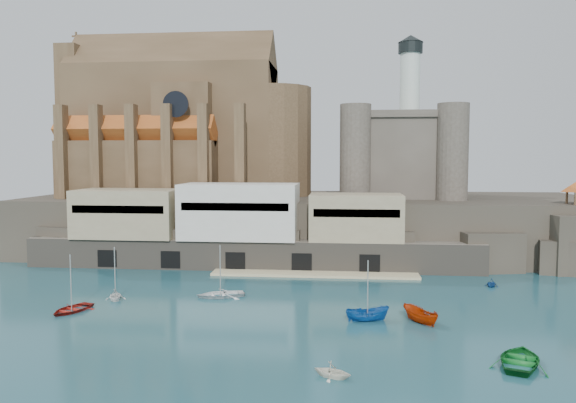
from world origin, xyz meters
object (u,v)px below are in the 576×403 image
Objects in this scene: boat_0 at (72,311)px; boat_1 at (332,377)px; boat_2 at (367,321)px; castle_keep at (399,151)px; church at (184,131)px.

boat_0 is 33.35m from boat_1.
boat_2 is (3.34, 15.62, 0.00)m from boat_1.
boat_0 is 1.75× the size of boat_1.
castle_keep is at bearing -23.13° from boat_2.
castle_keep is at bearing -1.11° from church.
castle_keep is 9.60× the size of boat_1.
boat_1 is (29.51, -61.79, -22.13)m from church.
castle_keep reaches higher than boat_0.
church is at bearing 178.89° from castle_keep.
boat_0 is (-39.98, -45.05, -18.31)m from castle_keep.
castle_keep reaches higher than boat_1.
boat_2 is at bearing 10.04° from boat_1.
boat_2 is (32.62, -0.34, 0.00)m from boat_0.
boat_0 is at bearing -131.58° from castle_keep.
castle_keep is 62.95m from boat_0.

